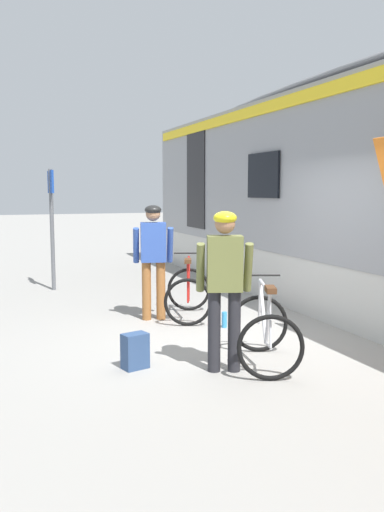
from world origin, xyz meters
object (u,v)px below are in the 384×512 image
bicycle_near_silver (265,331)px  backpack_on_platform (135,351)px  cyclist_near_in_olive (225,277)px  cyclist_far_in_blue (153,252)px  platform_sign_post (51,209)px  water_bottle_near_the_bikes (224,320)px  bicycle_far_red (188,293)px

bicycle_near_silver → backpack_on_platform: (-1.40, 0.42, -0.20)m
cyclist_near_in_olive → bicycle_near_silver: cyclist_near_in_olive is taller
cyclist_far_in_blue → platform_sign_post: (-1.13, 3.11, 0.57)m
water_bottle_near_the_bikes → platform_sign_post: platform_sign_post is taller
bicycle_far_red → backpack_on_platform: bicycle_far_red is taller
bicycle_far_red → backpack_on_platform: (-1.41, -2.03, -0.20)m
bicycle_far_red → water_bottle_near_the_bikes: (0.27, -0.75, -0.29)m
bicycle_near_silver → bicycle_far_red: same height
cyclist_far_in_blue → platform_sign_post: platform_sign_post is taller
bicycle_near_silver → cyclist_far_in_blue: bearing=101.5°
cyclist_near_in_olive → bicycle_near_silver: 0.83m
cyclist_near_in_olive → platform_sign_post: platform_sign_post is taller
bicycle_far_red → platform_sign_post: bearing=117.4°
backpack_on_platform → platform_sign_post: (-0.25, 5.24, 1.42)m
cyclist_near_in_olive → backpack_on_platform: (-0.89, 0.44, -0.85)m
bicycle_near_silver → platform_sign_post: platform_sign_post is taller
bicycle_near_silver → water_bottle_near_the_bikes: 1.76m
cyclist_far_in_blue → bicycle_far_red: 0.85m
cyclist_near_in_olive → platform_sign_post: size_ratio=0.73×
cyclist_near_in_olive → water_bottle_near_the_bikes: bearing=65.2°
cyclist_near_in_olive → backpack_on_platform: size_ratio=4.40×
backpack_on_platform → cyclist_near_in_olive: bearing=-41.5°
cyclist_near_in_olive → water_bottle_near_the_bikes: 2.12m
water_bottle_near_the_bikes → platform_sign_post: (-1.94, 3.96, 1.51)m
cyclist_near_in_olive → bicycle_far_red: cyclist_near_in_olive is taller
cyclist_far_in_blue → bicycle_near_silver: size_ratio=1.40×
water_bottle_near_the_bikes → bicycle_near_silver: bearing=-99.6°
cyclist_near_in_olive → backpack_on_platform: 1.31m
platform_sign_post → bicycle_near_silver: bearing=-73.7°
bicycle_far_red → platform_sign_post: platform_sign_post is taller
water_bottle_near_the_bikes → backpack_on_platform: bearing=-142.7°
bicycle_near_silver → water_bottle_near_the_bikes: (0.29, 1.71, -0.29)m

